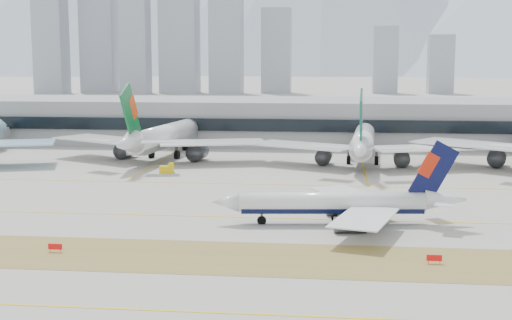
# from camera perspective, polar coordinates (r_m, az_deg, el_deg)

# --- Properties ---
(ground) EXTENTS (3000.00, 3000.00, 0.00)m
(ground) POSITION_cam_1_polar(r_m,az_deg,el_deg) (138.82, -3.74, -4.07)
(ground) COLOR #99958F
(ground) RESTS_ON ground
(apron_markings) EXTENTS (360.00, 122.22, 0.06)m
(apron_markings) POSITION_cam_1_polar(r_m,az_deg,el_deg) (88.15, -9.96, -11.44)
(apron_markings) COLOR olive
(apron_markings) RESTS_ON ground
(taxiing_airliner) EXTENTS (45.49, 39.31, 15.28)m
(taxiing_airliner) POSITION_cam_1_polar(r_m,az_deg,el_deg) (127.84, 6.85, -3.50)
(taxiing_airliner) COLOR white
(taxiing_airliner) RESTS_ON ground
(widebody_eva) EXTENTS (65.28, 64.32, 23.44)m
(widebody_eva) POSITION_cam_1_polar(r_m,az_deg,el_deg) (210.13, -7.49, 1.78)
(widebody_eva) COLOR white
(widebody_eva) RESTS_ON ground
(widebody_cathay) EXTENTS (62.86, 61.59, 22.44)m
(widebody_cathay) POSITION_cam_1_polar(r_m,az_deg,el_deg) (198.82, 8.54, 1.32)
(widebody_cathay) COLOR white
(widebody_cathay) RESTS_ON ground
(terminal) EXTENTS (280.00, 43.10, 15.00)m
(terminal) POSITION_cam_1_polar(r_m,az_deg,el_deg) (250.49, 0.82, 3.17)
(terminal) COLOR gray
(terminal) RESTS_ON ground
(hold_sign_left) EXTENTS (2.20, 0.15, 1.35)m
(hold_sign_left) POSITION_cam_1_polar(r_m,az_deg,el_deg) (113.57, -15.77, -6.70)
(hold_sign_left) COLOR red
(hold_sign_left) RESTS_ON ground
(hold_sign_right) EXTENTS (2.20, 0.15, 1.35)m
(hold_sign_right) POSITION_cam_1_polar(r_m,az_deg,el_deg) (106.50, 14.07, -7.62)
(hold_sign_right) COLOR red
(hold_sign_right) RESTS_ON ground
(gse_b) EXTENTS (3.55, 2.00, 2.60)m
(gse_b) POSITION_cam_1_polar(r_m,az_deg,el_deg) (184.87, -7.11, -0.71)
(gse_b) COLOR yellow
(gse_b) RESTS_ON ground
(gse_c) EXTENTS (3.55, 2.00, 2.60)m
(gse_c) POSITION_cam_1_polar(r_m,az_deg,el_deg) (180.38, 13.81, -1.11)
(gse_c) COLOR yellow
(gse_c) RESTS_ON ground
(city_skyline) EXTENTS (342.00, 49.80, 140.00)m
(city_skyline) POSITION_cam_1_polar(r_m,az_deg,el_deg) (601.67, -6.34, 10.08)
(city_skyline) COLOR #9196A5
(city_skyline) RESTS_ON ground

